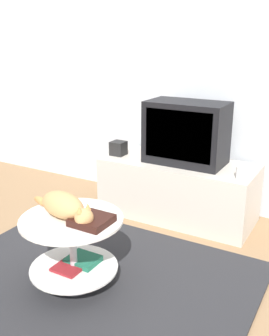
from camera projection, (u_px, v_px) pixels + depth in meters
name	position (u px, v px, depth m)	size (l,w,h in m)	color
ground_plane	(89.00, 286.00, 2.42)	(12.00, 12.00, 0.00)	#93704C
wall_back	(193.00, 57.00, 3.30)	(8.00, 0.05, 2.60)	silver
rug	(89.00, 284.00, 2.42)	(1.92, 1.59, 0.02)	#28282B
tv_stand	(178.00, 189.00, 3.31)	(1.27, 0.55, 0.48)	beige
tv	(186.00, 133.00, 3.13)	(0.63, 0.36, 0.50)	black
speaker	(118.00, 148.00, 3.40)	(0.12, 0.12, 0.12)	black
mug	(242.00, 173.00, 2.83)	(0.08, 0.08, 0.09)	white
coffee_table	(73.00, 244.00, 2.33)	(0.60, 0.60, 0.44)	#B2B2B7
dvd_box	(92.00, 220.00, 2.20)	(0.21, 0.20, 0.04)	black
cat	(65.00, 206.00, 2.26)	(0.53, 0.24, 0.15)	tan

